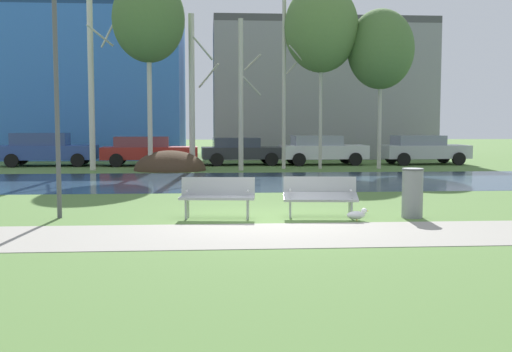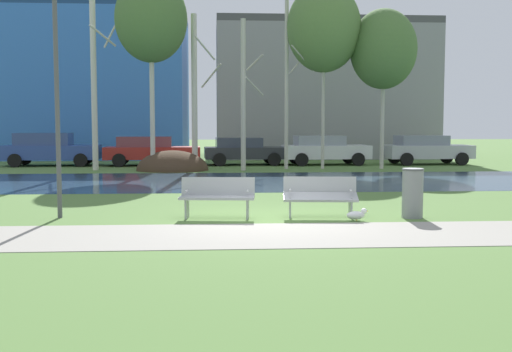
% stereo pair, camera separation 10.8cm
% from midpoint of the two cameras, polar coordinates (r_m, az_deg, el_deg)
% --- Properties ---
extents(ground_plane, '(120.00, 120.00, 0.00)m').
position_cam_midpoint_polar(ground_plane, '(23.03, -1.18, -0.31)').
color(ground_plane, '#517538').
extents(paved_path_strip, '(60.00, 2.59, 0.01)m').
position_cam_midpoint_polar(paved_path_strip, '(11.51, 1.91, -5.36)').
color(paved_path_strip, gray).
rests_on(paved_path_strip, ground).
extents(river_band, '(80.00, 7.67, 0.01)m').
position_cam_midpoint_polar(river_band, '(22.33, -1.08, -0.45)').
color(river_band, '#2D475B').
rests_on(river_band, ground).
extents(soil_mound, '(3.15, 3.02, 1.75)m').
position_cam_midpoint_polar(soil_mound, '(27.83, -7.92, 0.52)').
color(soil_mound, '#423021').
rests_on(soil_mound, ground).
extents(bench_left, '(1.65, 0.72, 0.87)m').
position_cam_midpoint_polar(bench_left, '(13.53, -3.75, -1.85)').
color(bench_left, '#9EA0A3').
rests_on(bench_left, ground).
extents(bench_right, '(1.65, 0.72, 0.87)m').
position_cam_midpoint_polar(bench_right, '(13.74, 5.63, -1.77)').
color(bench_right, '#9EA0A3').
rests_on(bench_right, ground).
extents(trash_bin, '(0.48, 0.48, 1.07)m').
position_cam_midpoint_polar(trash_bin, '(13.98, 13.81, -1.43)').
color(trash_bin, gray).
rests_on(trash_bin, ground).
extents(seagull, '(0.47, 0.17, 0.27)m').
position_cam_midpoint_polar(seagull, '(13.32, 8.94, -3.48)').
color(seagull, white).
rests_on(seagull, ground).
extents(streetlamp, '(0.32, 0.32, 5.89)m').
position_cam_midpoint_polar(streetlamp, '(14.23, -18.00, 11.99)').
color(streetlamp, '#4C4C51').
rests_on(streetlamp, ground).
extents(birch_far_left, '(1.27, 2.12, 7.82)m').
position_cam_midpoint_polar(birch_far_left, '(28.58, -14.81, 8.55)').
color(birch_far_left, beige).
rests_on(birch_far_left, ground).
extents(birch_left, '(3.08, 3.08, 8.33)m').
position_cam_midpoint_polar(birch_left, '(27.81, -9.85, 13.85)').
color(birch_left, beige).
rests_on(birch_left, ground).
extents(birch_center_left, '(1.34, 2.13, 6.83)m').
position_cam_midpoint_polar(birch_center_left, '(27.98, -5.89, 7.70)').
color(birch_center_left, beige).
rests_on(birch_center_left, ground).
extents(birch_center, '(1.00, 1.76, 6.55)m').
position_cam_midpoint_polar(birch_center, '(27.43, -1.45, 7.44)').
color(birch_center, '#BCB7A8').
rests_on(birch_center, ground).
extents(birch_center_right, '(1.35, 2.05, 8.20)m').
position_cam_midpoint_polar(birch_center_right, '(28.54, 2.50, 8.96)').
color(birch_center_right, '#BCB7A8').
rests_on(birch_center_right, ground).
extents(birch_right, '(3.31, 3.31, 8.30)m').
position_cam_midpoint_polar(birch_right, '(28.92, 5.84, 13.23)').
color(birch_right, '#BCB7A8').
rests_on(birch_right, ground).
extents(birch_far_right, '(2.99, 2.99, 7.18)m').
position_cam_midpoint_polar(birch_far_right, '(29.26, 11.16, 11.21)').
color(birch_far_right, '#BCB7A8').
rests_on(birch_far_right, ground).
extents(parked_van_nearest_blue, '(4.65, 2.26, 1.60)m').
position_cam_midpoint_polar(parked_van_nearest_blue, '(32.09, -18.60, 2.36)').
color(parked_van_nearest_blue, '#2D4793').
rests_on(parked_van_nearest_blue, ground).
extents(parked_sedan_second_red, '(4.69, 2.17, 1.42)m').
position_cam_midpoint_polar(parked_sedan_second_red, '(31.10, -9.92, 2.33)').
color(parked_sedan_second_red, maroon).
rests_on(parked_sedan_second_red, ground).
extents(parked_hatch_third_dark, '(4.11, 2.25, 1.35)m').
position_cam_midpoint_polar(parked_hatch_third_dark, '(31.22, -1.49, 2.35)').
color(parked_hatch_third_dark, '#282B30').
rests_on(parked_hatch_third_dark, ground).
extents(parked_wagon_fourth_white, '(4.31, 2.19, 1.46)m').
position_cam_midpoint_polar(parked_wagon_fourth_white, '(31.42, 5.88, 2.43)').
color(parked_wagon_fourth_white, silver).
rests_on(parked_wagon_fourth_white, ground).
extents(parked_suv_fifth_silver, '(4.34, 2.18, 1.46)m').
position_cam_midpoint_polar(parked_suv_fifth_silver, '(32.65, 14.83, 2.39)').
color(parked_suv_fifth_silver, '#B2B5BC').
rests_on(parked_suv_fifth_silver, ground).
extents(building_blue_store, '(14.39, 9.18, 8.91)m').
position_cam_midpoint_polar(building_blue_store, '(40.61, -17.06, 7.96)').
color(building_blue_store, '#3870C6').
rests_on(building_blue_store, ground).
extents(building_grey_warehouse, '(12.92, 8.14, 8.14)m').
position_cam_midpoint_polar(building_grey_warehouse, '(39.86, 5.46, 7.65)').
color(building_grey_warehouse, gray).
rests_on(building_grey_warehouse, ground).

